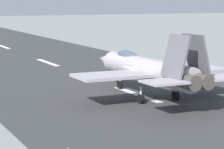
% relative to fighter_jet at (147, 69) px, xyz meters
% --- Properties ---
extents(ground_plane, '(400.00, 400.00, 0.00)m').
position_rel_fighter_jet_xyz_m(ground_plane, '(1.20, -0.01, -2.43)').
color(ground_plane, gray).
extents(runway_strip, '(240.00, 26.00, 0.02)m').
position_rel_fighter_jet_xyz_m(runway_strip, '(1.18, -0.01, -2.42)').
color(runway_strip, '#343536').
rests_on(runway_strip, ground).
extents(fighter_jet, '(17.24, 13.20, 5.63)m').
position_rel_fighter_jet_xyz_m(fighter_jet, '(0.00, 0.00, 0.00)').
color(fighter_jet, '#A79FA7').
rests_on(fighter_jet, ground).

